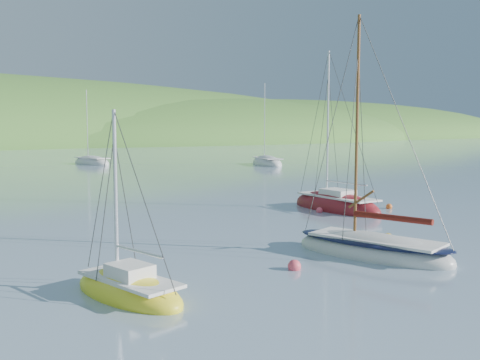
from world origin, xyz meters
TOP-DOWN VIEW (x-y plane):
  - ground at (0.00, 0.00)m, footprint 700.00×700.00m
  - daysailer_white at (0.99, -0.01)m, footprint 3.77×6.94m
  - sloop_red at (8.67, 9.12)m, footprint 3.02×7.34m
  - sailboat_yellow at (-8.97, 1.03)m, footprint 2.62×4.86m
  - distant_sloop_b at (12.36, 58.56)m, footprint 3.90×8.20m
  - distant_sloop_d at (30.93, 42.64)m, footprint 5.79×9.03m
  - mooring_buoys at (-0.63, 5.57)m, footprint 24.70×11.52m

SIDE VIEW (x-z plane):
  - ground at x=0.00m, z-range 0.00..0.00m
  - mooring_buoys at x=-0.63m, z-range -0.12..0.36m
  - sailboat_yellow at x=-8.97m, z-range -2.90..3.22m
  - distant_sloop_b at x=12.36m, z-range -5.43..5.81m
  - distant_sloop_d at x=30.93m, z-range -5.88..6.28m
  - sloop_red at x=8.67m, z-range -5.09..5.51m
  - daysailer_white at x=0.99m, z-range -4.83..5.28m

